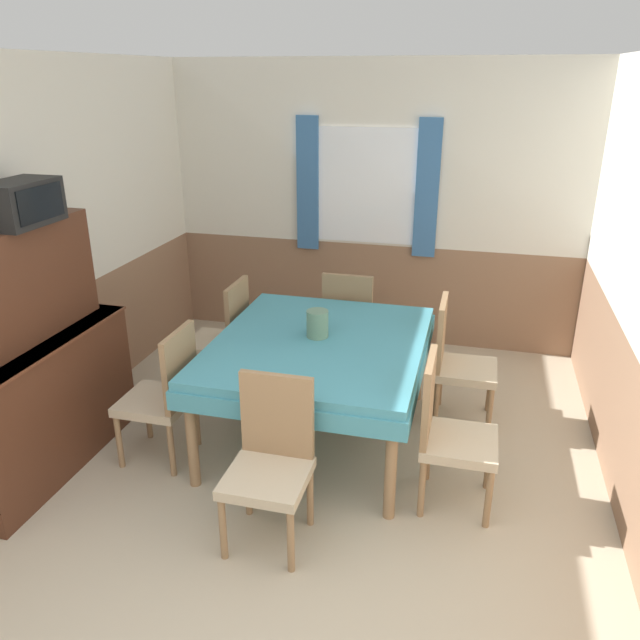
{
  "coord_description": "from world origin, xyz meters",
  "views": [
    {
      "loc": [
        0.97,
        -1.47,
        2.46
      ],
      "look_at": [
        -0.01,
        2.31,
        0.91
      ],
      "focal_mm": 35.0,
      "sensor_mm": 36.0,
      "label": 1
    }
  ],
  "objects_px": {
    "chair_left_near": "(165,392)",
    "chair_left_far": "(224,335)",
    "chair_head_near": "(271,458)",
    "sideboard": "(35,373)",
    "chair_right_far": "(457,359)",
    "tv": "(21,203)",
    "vase": "(317,324)",
    "chair_right_near": "(448,430)",
    "chair_head_window": "(350,321)",
    "dining_table": "(319,354)"
  },
  "relations": [
    {
      "from": "chair_left_near",
      "to": "chair_left_far",
      "type": "relative_size",
      "value": 1.0
    },
    {
      "from": "chair_head_near",
      "to": "sideboard",
      "type": "distance_m",
      "value": 1.7
    },
    {
      "from": "chair_left_near",
      "to": "chair_right_far",
      "type": "xyz_separation_m",
      "value": [
        1.84,
        1.01,
        0.0
      ]
    },
    {
      "from": "chair_left_near",
      "to": "tv",
      "type": "relative_size",
      "value": 1.98
    },
    {
      "from": "chair_left_near",
      "to": "sideboard",
      "type": "distance_m",
      "value": 0.82
    },
    {
      "from": "chair_left_far",
      "to": "tv",
      "type": "distance_m",
      "value": 1.85
    },
    {
      "from": "chair_head_near",
      "to": "vase",
      "type": "bearing_deg",
      "value": -88.64
    },
    {
      "from": "chair_right_near",
      "to": "sideboard",
      "type": "relative_size",
      "value": 0.59
    },
    {
      "from": "chair_head_near",
      "to": "chair_left_far",
      "type": "relative_size",
      "value": 1.0
    },
    {
      "from": "tv",
      "to": "vase",
      "type": "relative_size",
      "value": 2.52
    },
    {
      "from": "chair_right_near",
      "to": "chair_head_window",
      "type": "bearing_deg",
      "value": -149.26
    },
    {
      "from": "chair_right_far",
      "to": "tv",
      "type": "relative_size",
      "value": 1.98
    },
    {
      "from": "chair_left_near",
      "to": "dining_table",
      "type": "bearing_deg",
      "value": -61.32
    },
    {
      "from": "dining_table",
      "to": "chair_left_near",
      "type": "distance_m",
      "value": 1.06
    },
    {
      "from": "chair_left_near",
      "to": "sideboard",
      "type": "relative_size",
      "value": 0.59
    },
    {
      "from": "chair_left_far",
      "to": "vase",
      "type": "distance_m",
      "value": 1.06
    },
    {
      "from": "dining_table",
      "to": "chair_right_far",
      "type": "distance_m",
      "value": 1.06
    },
    {
      "from": "dining_table",
      "to": "chair_right_far",
      "type": "relative_size",
      "value": 1.78
    },
    {
      "from": "chair_right_far",
      "to": "tv",
      "type": "height_order",
      "value": "tv"
    },
    {
      "from": "chair_head_near",
      "to": "chair_left_near",
      "type": "bearing_deg",
      "value": -30.45
    },
    {
      "from": "vase",
      "to": "chair_right_far",
      "type": "bearing_deg",
      "value": 25.01
    },
    {
      "from": "chair_head_window",
      "to": "vase",
      "type": "distance_m",
      "value": 1.05
    },
    {
      "from": "chair_right_far",
      "to": "tv",
      "type": "distance_m",
      "value": 3.09
    },
    {
      "from": "chair_left_far",
      "to": "chair_head_window",
      "type": "bearing_deg",
      "value": -59.55
    },
    {
      "from": "chair_left_near",
      "to": "vase",
      "type": "relative_size",
      "value": 4.99
    },
    {
      "from": "chair_left_far",
      "to": "chair_left_near",
      "type": "bearing_deg",
      "value": -180.0
    },
    {
      "from": "chair_left_near",
      "to": "tv",
      "type": "bearing_deg",
      "value": 101.38
    },
    {
      "from": "tv",
      "to": "chair_left_near",
      "type": "bearing_deg",
      "value": 11.38
    },
    {
      "from": "dining_table",
      "to": "chair_head_window",
      "type": "height_order",
      "value": "chair_head_window"
    },
    {
      "from": "chair_left_far",
      "to": "vase",
      "type": "bearing_deg",
      "value": -116.28
    },
    {
      "from": "vase",
      "to": "chair_head_near",
      "type": "bearing_deg",
      "value": -88.64
    },
    {
      "from": "chair_head_window",
      "to": "chair_right_near",
      "type": "height_order",
      "value": "same"
    },
    {
      "from": "chair_head_window",
      "to": "tv",
      "type": "bearing_deg",
      "value": -134.36
    },
    {
      "from": "chair_left_far",
      "to": "chair_right_far",
      "type": "relative_size",
      "value": 1.0
    },
    {
      "from": "chair_head_near",
      "to": "chair_left_far",
      "type": "distance_m",
      "value": 1.8
    },
    {
      "from": "chair_head_window",
      "to": "chair_left_far",
      "type": "distance_m",
      "value": 1.07
    },
    {
      "from": "chair_head_window",
      "to": "chair_right_far",
      "type": "distance_m",
      "value": 1.07
    },
    {
      "from": "sideboard",
      "to": "dining_table",
      "type": "bearing_deg",
      "value": 24.99
    },
    {
      "from": "chair_right_far",
      "to": "sideboard",
      "type": "bearing_deg",
      "value": -63.67
    },
    {
      "from": "chair_left_far",
      "to": "vase",
      "type": "height_order",
      "value": "vase"
    },
    {
      "from": "dining_table",
      "to": "sideboard",
      "type": "relative_size",
      "value": 1.05
    },
    {
      "from": "chair_left_near",
      "to": "sideboard",
      "type": "height_order",
      "value": "sideboard"
    },
    {
      "from": "sideboard",
      "to": "vase",
      "type": "distance_m",
      "value": 1.86
    },
    {
      "from": "chair_head_near",
      "to": "chair_right_near",
      "type": "relative_size",
      "value": 1.0
    },
    {
      "from": "chair_right_near",
      "to": "tv",
      "type": "xyz_separation_m",
      "value": [
        -2.58,
        -0.15,
        1.25
      ]
    },
    {
      "from": "chair_left_far",
      "to": "chair_right_near",
      "type": "bearing_deg",
      "value": -118.68
    },
    {
      "from": "chair_left_near",
      "to": "chair_right_far",
      "type": "height_order",
      "value": "same"
    },
    {
      "from": "chair_head_window",
      "to": "chair_left_far",
      "type": "relative_size",
      "value": 1.0
    },
    {
      "from": "chair_head_window",
      "to": "tv",
      "type": "distance_m",
      "value": 2.68
    },
    {
      "from": "chair_head_window",
      "to": "chair_left_near",
      "type": "bearing_deg",
      "value": -120.74
    }
  ]
}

